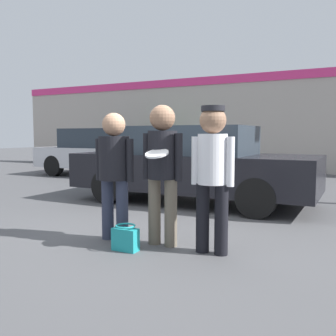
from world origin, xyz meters
TOP-DOWN VIEW (x-y plane):
  - ground_plane at (0.00, 0.00)m, footprint 56.00×56.00m
  - storefront_building at (0.00, 9.28)m, footprint 24.00×0.22m
  - person_left at (-0.36, -0.42)m, footprint 0.55×0.38m
  - person_middle_with_frisbee at (0.28, -0.35)m, footprint 0.51×0.55m
  - person_right at (0.91, -0.37)m, footprint 0.49×0.32m
  - parked_car_near at (-0.53, 2.39)m, footprint 4.62×1.79m
  - parked_car_far at (-5.03, 5.52)m, footprint 4.21×1.92m
  - shrub at (-4.56, 8.33)m, footprint 1.52×1.52m
  - handbag at (0.01, -0.73)m, footprint 0.30×0.23m

SIDE VIEW (x-z plane):
  - ground_plane at x=0.00m, z-range 0.00..0.00m
  - handbag at x=0.01m, z-range -0.01..0.29m
  - parked_car_near at x=-0.53m, z-range 0.01..1.49m
  - parked_car_far at x=-5.03m, z-range 0.00..1.51m
  - shrub at x=-4.56m, z-range 0.00..1.52m
  - person_left at x=-0.36m, z-range 0.15..1.74m
  - person_right at x=0.91m, z-range 0.16..1.79m
  - person_middle_with_frisbee at x=0.28m, z-range 0.16..1.82m
  - storefront_building at x=0.00m, z-range 0.03..3.52m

